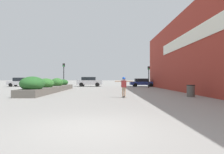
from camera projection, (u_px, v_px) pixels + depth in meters
ground_plane at (92, 128)px, 5.48m from camera, size 300.00×300.00×0.00m
building_wall_right at (191, 50)px, 18.40m from camera, size 0.67×34.80×8.07m
planter_box at (50, 87)px, 20.10m from camera, size 1.86×14.04×1.54m
skateboard at (124, 97)px, 14.42m from camera, size 0.29×0.60×0.10m
skateboarder at (124, 84)px, 14.42m from camera, size 1.31×0.30×1.40m
trash_bin at (191, 91)px, 14.90m from camera, size 0.61×0.61×0.90m
car_leftmost at (195, 82)px, 33.66m from camera, size 4.79×1.86×1.53m
car_center_left at (142, 82)px, 34.00m from camera, size 4.24×1.87×1.39m
car_center_right at (90, 82)px, 34.72m from camera, size 4.35×2.07×1.64m
car_rightmost at (20, 82)px, 34.58m from camera, size 3.87×2.06×1.54m
traffic_light_left at (64, 71)px, 27.95m from camera, size 0.28×0.30×3.50m
traffic_light_right at (149, 73)px, 28.65m from camera, size 0.28×0.30×3.14m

